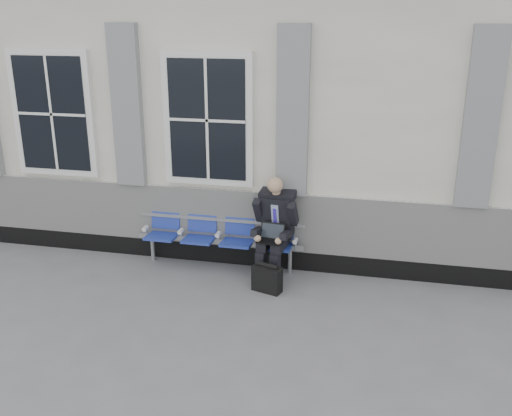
# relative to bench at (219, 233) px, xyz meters

# --- Properties ---
(ground) EXTENTS (70.00, 70.00, 0.00)m
(ground) POSITION_rel_bench_xyz_m (-0.53, -1.32, -0.55)
(ground) COLOR slate
(ground) RESTS_ON ground
(station_building) EXTENTS (14.40, 4.40, 4.49)m
(station_building) POSITION_rel_bench_xyz_m (-0.54, 2.15, 1.67)
(station_building) COLOR white
(station_building) RESTS_ON ground
(bench) EXTENTS (2.60, 0.47, 0.91)m
(bench) POSITION_rel_bench_xyz_m (0.00, 0.00, 0.00)
(bench) COLOR #9EA0A3
(bench) RESTS_ON ground
(businessman) EXTENTS (0.66, 0.89, 1.52)m
(businessman) POSITION_rel_bench_xyz_m (0.89, -0.14, 0.26)
(businessman) COLOR black
(businessman) RESTS_ON ground
(briefcase) EXTENTS (0.45, 0.29, 0.43)m
(briefcase) POSITION_rel_bench_xyz_m (0.88, -0.68, -0.36)
(briefcase) COLOR black
(briefcase) RESTS_ON ground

